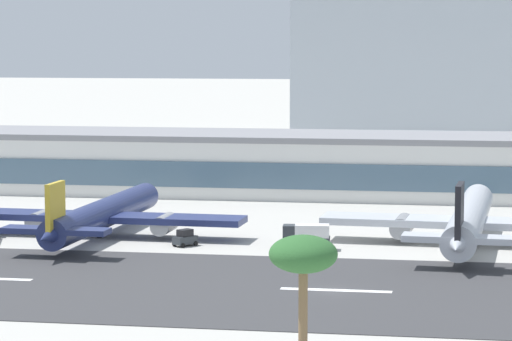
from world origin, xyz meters
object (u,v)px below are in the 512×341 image
Objects in this scene: service_baggage_tug_2 at (185,238)px; palm_tree_1 at (303,262)px; terminal_building at (333,164)px; airliner_black_tail_gate_1 at (468,221)px; service_box_truck_1 at (306,236)px; airliner_gold_tail_gate_0 at (100,216)px.

palm_tree_1 is at bearing -126.66° from service_baggage_tug_2.
terminal_building reaches higher than airliner_black_tail_gate_1.
terminal_building reaches higher than service_box_truck_1.
service_box_truck_1 is at bearing -87.30° from terminal_building.
airliner_black_tail_gate_1 is at bearing -167.34° from service_box_truck_1.
terminal_building is 10.53× the size of palm_tree_1.
service_box_truck_1 is at bearing 111.00° from airliner_black_tail_gate_1.
terminal_building reaches higher than service_baggage_tug_2.
airliner_gold_tail_gate_0 is (-26.22, -51.55, -2.32)m from terminal_building.
airliner_gold_tail_gate_0 is at bearing 95.28° from airliner_black_tail_gate_1.
airliner_gold_tail_gate_0 is at bearing -14.48° from service_box_truck_1.
service_box_truck_1 is (28.88, -4.95, -1.20)m from airliner_gold_tail_gate_0.
palm_tree_1 reaches higher than terminal_building.
airliner_black_tail_gate_1 is 82.40m from palm_tree_1.
airliner_black_tail_gate_1 reaches higher than airliner_gold_tail_gate_0.
palm_tree_1 reaches higher than airliner_black_tail_gate_1.
service_box_truck_1 is 76.02m from palm_tree_1.
service_baggage_tug_2 is 0.26× the size of palm_tree_1.
service_baggage_tug_2 is at bearing -108.32° from airliner_gold_tail_gate_0.
service_box_truck_1 is 1.74× the size of service_baggage_tug_2.
airliner_black_tail_gate_1 is 3.54× the size of palm_tree_1.
airliner_gold_tail_gate_0 is 0.92× the size of airliner_black_tail_gate_1.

